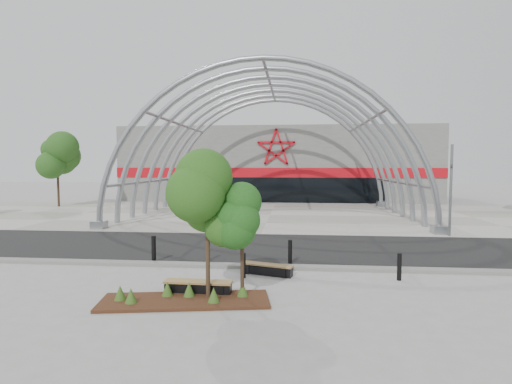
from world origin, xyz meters
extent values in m
plane|color=gray|center=(0.00, 0.00, 0.00)|extent=(140.00, 140.00, 0.00)
cube|color=black|center=(0.00, 3.50, 0.01)|extent=(140.00, 7.00, 0.02)
cube|color=gray|center=(0.00, 15.50, 0.02)|extent=(60.00, 17.00, 0.04)
cube|color=slate|center=(0.00, -0.25, 0.06)|extent=(60.00, 0.50, 0.12)
cube|color=slate|center=(0.00, 33.50, 4.00)|extent=(34.00, 15.00, 8.00)
cube|color=black|center=(0.00, 26.05, 1.30)|extent=(22.00, 0.25, 2.60)
cube|color=red|center=(0.00, 26.05, 3.10)|extent=(34.00, 0.30, 1.00)
torus|color=#94999E|center=(0.00, 8.00, 0.00)|extent=(20.36, 0.36, 20.36)
torus|color=#94999E|center=(0.00, 10.50, 0.00)|extent=(20.36, 0.36, 20.36)
torus|color=#94999E|center=(0.00, 13.00, 0.00)|extent=(20.36, 0.36, 20.36)
torus|color=#94999E|center=(0.00, 15.50, 0.00)|extent=(20.36, 0.36, 20.36)
torus|color=#94999E|center=(0.00, 18.00, 0.00)|extent=(20.36, 0.36, 20.36)
torus|color=#94999E|center=(0.00, 20.50, 0.00)|extent=(20.36, 0.36, 20.36)
torus|color=#94999E|center=(0.00, 23.00, 0.00)|extent=(20.36, 0.36, 20.36)
cylinder|color=#94999E|center=(9.66, 15.50, 2.59)|extent=(0.20, 15.00, 0.20)
cylinder|color=#94999E|center=(7.07, 15.50, 7.07)|extent=(0.20, 15.00, 0.20)
cylinder|color=#94999E|center=(0.00, 15.50, 10.00)|extent=(0.20, 15.00, 0.20)
cylinder|color=#94999E|center=(-7.07, 15.50, 7.07)|extent=(0.20, 15.00, 0.20)
cylinder|color=#94999E|center=(-9.66, 15.50, 2.59)|extent=(0.20, 15.00, 0.20)
cube|color=#94999E|center=(-10.00, 8.00, 0.25)|extent=(0.80, 0.80, 0.50)
cube|color=#94999E|center=(-10.00, 23.00, 0.25)|extent=(0.80, 0.80, 0.50)
cube|color=#94999E|center=(10.00, 8.00, 0.25)|extent=(0.80, 0.80, 0.50)
cube|color=#94999E|center=(10.00, 23.00, 0.25)|extent=(0.80, 0.80, 0.50)
cube|color=black|center=(-1.25, -4.24, 0.05)|extent=(4.93, 2.22, 0.09)
cone|color=#3E6421|center=(-2.67, -4.65, 0.30)|extent=(0.33, 0.33, 0.41)
cone|color=#3E6421|center=(-1.21, -3.95, 0.30)|extent=(0.33, 0.33, 0.41)
cone|color=#3E6421|center=(-0.40, -4.37, 0.30)|extent=(0.33, 0.33, 0.41)
cone|color=#3E6421|center=(-1.85, -3.96, 0.30)|extent=(0.33, 0.33, 0.41)
cone|color=#3E6421|center=(0.34, -3.79, 0.30)|extent=(0.33, 0.33, 0.41)
cone|color=#3E6421|center=(-3.07, -4.44, 0.30)|extent=(0.33, 0.33, 0.41)
cylinder|color=slate|center=(10.27, 7.29, 2.50)|extent=(0.14, 0.14, 5.01)
imported|color=black|center=(10.27, 7.29, 3.61)|extent=(0.31, 0.70, 0.14)
cylinder|color=#322616|center=(-0.65, -3.90, 1.01)|extent=(0.13, 0.13, 2.03)
ellipsoid|color=#224C11|center=(-0.65, -3.90, 2.86)|extent=(1.74, 1.74, 2.21)
cylinder|color=black|center=(0.33, -3.80, 0.82)|extent=(0.11, 0.11, 1.64)
ellipsoid|color=#0D4110|center=(0.33, -3.80, 2.31)|extent=(1.36, 1.36, 1.79)
cube|color=black|center=(-1.03, -3.55, 0.17)|extent=(2.01, 0.43, 0.34)
cube|color=black|center=(-1.78, -3.54, 0.20)|extent=(0.13, 0.44, 0.40)
cube|color=black|center=(-0.28, -3.57, 0.20)|extent=(0.13, 0.44, 0.40)
cube|color=olive|center=(-1.03, -3.55, 0.40)|extent=(2.06, 0.50, 0.06)
cube|color=black|center=(0.89, -1.17, 0.15)|extent=(1.84, 0.87, 0.31)
cube|color=black|center=(0.24, -0.96, 0.18)|extent=(0.22, 0.42, 0.36)
cube|color=black|center=(1.54, -1.37, 0.18)|extent=(0.22, 0.42, 0.36)
cube|color=olive|center=(0.89, -1.17, 0.36)|extent=(1.91, 0.94, 0.05)
cylinder|color=black|center=(-3.75, 0.17, 0.54)|extent=(0.17, 0.17, 1.08)
cylinder|color=black|center=(-1.64, 0.60, 0.45)|extent=(0.15, 0.15, 0.91)
cylinder|color=black|center=(1.69, 0.37, 0.49)|extent=(0.16, 0.16, 0.98)
cylinder|color=black|center=(0.10, -1.62, 0.44)|extent=(0.14, 0.14, 0.87)
cylinder|color=black|center=(5.39, -1.41, 0.46)|extent=(0.15, 0.15, 0.92)
cylinder|color=black|center=(-20.00, 20.00, 1.65)|extent=(0.20, 0.20, 3.30)
ellipsoid|color=#224B18|center=(-20.00, 20.00, 4.65)|extent=(3.00, 3.00, 3.60)
camera|label=1|loc=(1.81, -15.11, 3.91)|focal=28.00mm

